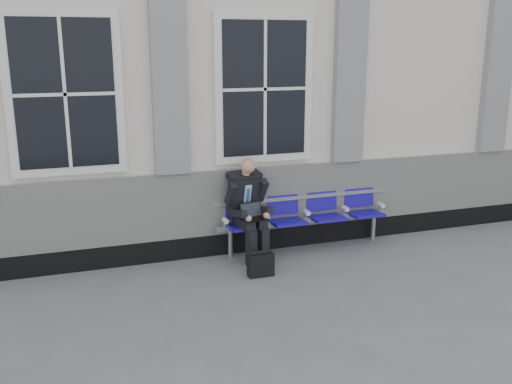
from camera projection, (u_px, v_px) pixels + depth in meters
name	position (u px, v px, depth m)	size (l,w,h in m)	color
ground	(276.00, 294.00, 6.65)	(70.00, 70.00, 0.00)	slate
station_building	(201.00, 82.00, 9.26)	(14.40, 4.40, 4.49)	silver
bench	(305.00, 211.00, 8.01)	(2.60, 0.47, 0.91)	#9EA0A3
businessman	(248.00, 205.00, 7.56)	(0.58, 0.78, 1.38)	black
briefcase	(261.00, 264.00, 7.12)	(0.33, 0.14, 0.34)	black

